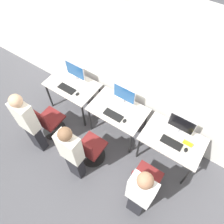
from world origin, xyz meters
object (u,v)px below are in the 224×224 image
mouse_right (186,150)px  person_left (29,123)px  monitor_left (75,72)px  mouse_left (77,94)px  keyboard_center (113,115)px  office_chair_left (49,122)px  keyboard_left (67,89)px  person_right (140,195)px  office_chair_center (90,150)px  mouse_center (125,121)px  office_chair_right (145,181)px  person_center (72,153)px  keyboard_right (171,143)px  monitor_center (124,95)px  monitor_right (181,125)px

mouse_right → person_left: bearing=-156.0°
monitor_left → mouse_left: size_ratio=4.92×
keyboard_center → mouse_right: size_ratio=4.07×
mouse_left → office_chair_left: (-0.26, -0.65, -0.40)m
mouse_left → mouse_right: (2.21, 0.07, 0.00)m
keyboard_left → person_right: size_ratio=0.23×
office_chair_center → mouse_center: bearing=64.5°
mouse_left → mouse_right: bearing=1.8°
mouse_left → office_chair_right: office_chair_right is taller
mouse_center → office_chair_right: bearing=-37.2°
office_chair_center → monitor_left: bearing=137.0°
mouse_left → person_center: person_center is taller
office_chair_left → keyboard_right: 2.36m
person_center → office_chair_center: bearing=84.8°
monitor_center → person_right: person_right is taller
office_chair_left → keyboard_center: size_ratio=2.46×
person_center → mouse_right: 1.84m
keyboard_center → person_center: 1.02m
keyboard_left → mouse_left: bearing=1.2°
office_chair_right → person_right: size_ratio=0.57×
mouse_left → mouse_center: bearing=-0.7°
mouse_center → person_center: person_center is taller
mouse_left → office_chair_center: office_chair_center is taller
office_chair_left → person_center: 1.17m
mouse_left → mouse_center: same height
monitor_right → office_chair_left: bearing=-156.3°
monitor_left → person_right: (2.20, -1.29, -0.11)m
office_chair_left → office_chair_right: (2.14, 0.03, 0.00)m
keyboard_center → keyboard_right: 1.11m
monitor_right → keyboard_left: bearing=-171.6°
keyboard_center → monitor_right: (1.11, 0.34, 0.21)m
monitor_center → mouse_right: 1.40m
person_right → monitor_right: bearing=89.2°
office_chair_right → mouse_right: bearing=64.5°
monitor_right → office_chair_right: 1.12m
monitor_center → mouse_left: bearing=-158.3°
mouse_center → office_chair_left: bearing=-154.5°
office_chair_center → monitor_right: size_ratio=2.04×
keyboard_left → keyboard_center: 1.11m
mouse_center → monitor_right: 0.96m
person_center → office_chair_right: bearing=19.9°
keyboard_left → mouse_right: size_ratio=4.07×
mouse_center → keyboard_right: (0.87, 0.07, -0.01)m
mouse_center → person_center: 1.08m
keyboard_center → office_chair_center: size_ratio=0.41×
person_left → monitor_left: bearing=91.5°
mouse_left → monitor_center: bearing=21.7°
monitor_center → person_left: bearing=-128.5°
keyboard_left → office_chair_left: bearing=-89.3°
person_left → person_center: size_ratio=1.01×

